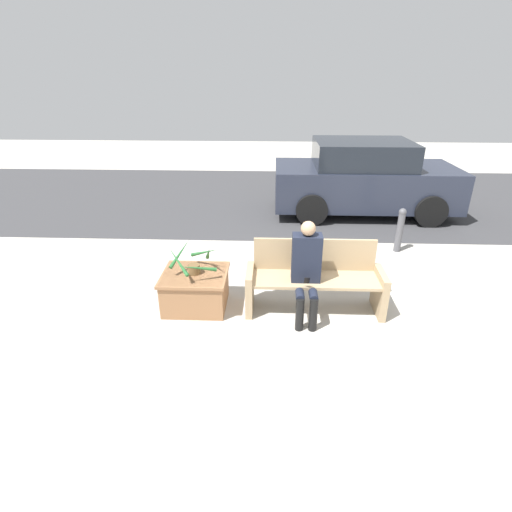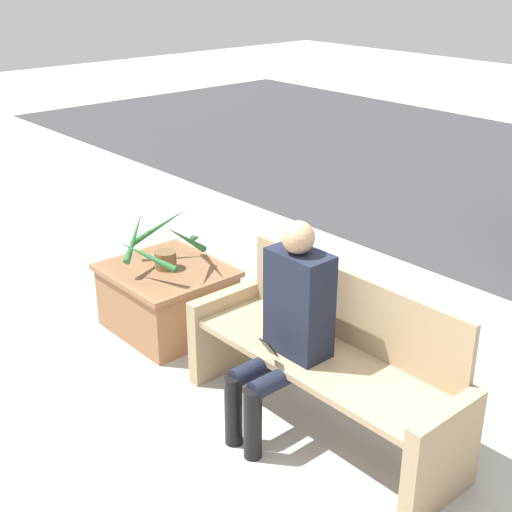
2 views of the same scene
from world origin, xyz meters
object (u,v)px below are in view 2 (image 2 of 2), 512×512
person_seated (288,321)px  planter_box (168,296)px  bench (327,360)px  potted_plant (165,246)px

person_seated → planter_box: (-1.47, 0.17, -0.44)m
bench → potted_plant: size_ratio=2.67×
bench → person_seated: size_ratio=1.40×
person_seated → potted_plant: (-1.47, 0.17, -0.03)m
bench → person_seated: 0.36m
person_seated → planter_box: size_ratio=1.49×
planter_box → potted_plant: size_ratio=1.28×
bench → potted_plant: (-1.60, -0.02, 0.24)m
bench → planter_box: 1.62m
bench → planter_box: bench is taller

